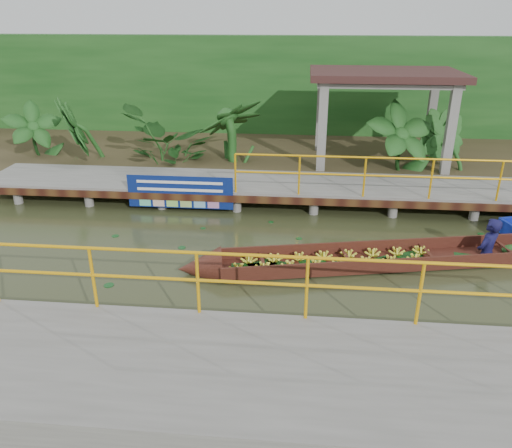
{
  "coord_description": "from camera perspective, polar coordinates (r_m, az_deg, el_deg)",
  "views": [
    {
      "loc": [
        0.67,
        -9.34,
        4.86
      ],
      "look_at": [
        -0.28,
        0.5,
        0.6
      ],
      "focal_mm": 35.0,
      "sensor_mm": 36.0,
      "label": 1
    }
  ],
  "objects": [
    {
      "name": "far_dock",
      "position": [
        13.51,
        2.47,
        4.37
      ],
      "size": [
        16.0,
        2.06,
        1.66
      ],
      "color": "slate",
      "rests_on": "ground"
    },
    {
      "name": "tropical_plants",
      "position": [
        15.24,
        -3.82,
        10.11
      ],
      "size": [
        14.51,
        1.51,
        1.89
      ],
      "color": "#164415",
      "rests_on": "ground"
    },
    {
      "name": "foliage_backdrop",
      "position": [
        19.56,
        3.62,
        14.86
      ],
      "size": [
        30.0,
        0.8,
        4.0
      ],
      "primitive_type": "cube",
      "color": "#164415",
      "rests_on": "ground"
    },
    {
      "name": "near_dock",
      "position": [
        6.88,
        7.24,
        -18.41
      ],
      "size": [
        18.0,
        2.4,
        1.73
      ],
      "color": "slate",
      "rests_on": "ground"
    },
    {
      "name": "land_strip",
      "position": [
        17.48,
        3.16,
        7.89
      ],
      "size": [
        30.0,
        8.0,
        0.45
      ],
      "primitive_type": "cube",
      "color": "#2F2717",
      "rests_on": "ground"
    },
    {
      "name": "vendor_boat",
      "position": [
        10.78,
        16.51,
        -3.07
      ],
      "size": [
        8.6,
        2.61,
        2.02
      ],
      "rotation": [
        0.0,
        0.0,
        0.21
      ],
      "color": "#36160E",
      "rests_on": "ground"
    },
    {
      "name": "pavilion",
      "position": [
        15.94,
        14.4,
        15.25
      ],
      "size": [
        4.4,
        3.0,
        3.0
      ],
      "color": "slate",
      "rests_on": "ground"
    },
    {
      "name": "ground",
      "position": [
        10.55,
        1.26,
        -4.12
      ],
      "size": [
        80.0,
        80.0,
        0.0
      ],
      "primitive_type": "plane",
      "color": "#2B3018",
      "rests_on": "ground"
    },
    {
      "name": "blue_banner",
      "position": [
        12.95,
        -8.67,
        3.64
      ],
      "size": [
        2.74,
        0.04,
        0.86
      ],
      "color": "navy",
      "rests_on": "ground"
    }
  ]
}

